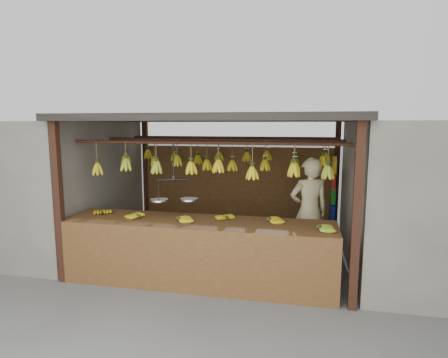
# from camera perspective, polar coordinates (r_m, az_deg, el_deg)

# --- Properties ---
(ground) EXTENTS (80.00, 80.00, 0.00)m
(ground) POSITION_cam_1_polar(r_m,az_deg,el_deg) (6.61, -0.56, -11.59)
(ground) COLOR #5B5B57
(stall) EXTENTS (4.30, 3.30, 2.40)m
(stall) POSITION_cam_1_polar(r_m,az_deg,el_deg) (6.54, 0.05, 5.86)
(stall) COLOR black
(stall) RESTS_ON ground
(neighbor_left) EXTENTS (3.00, 3.00, 2.30)m
(neighbor_left) POSITION_cam_1_polar(r_m,az_deg,el_deg) (7.92, -26.91, -0.58)
(neighbor_left) COLOR slate
(neighbor_left) RESTS_ON ground
(counter) EXTENTS (3.86, 0.88, 0.96)m
(counter) POSITION_cam_1_polar(r_m,az_deg,el_deg) (5.27, -4.36, -8.69)
(counter) COLOR brown
(counter) RESTS_ON ground
(hanging_bananas) EXTENTS (3.64, 2.22, 0.39)m
(hanging_bananas) POSITION_cam_1_polar(r_m,az_deg,el_deg) (6.25, -0.56, 2.56)
(hanging_bananas) COLOR gold
(hanging_bananas) RESTS_ON ground
(balance_scale) EXTENTS (0.67, 0.40, 0.85)m
(balance_scale) POSITION_cam_1_polar(r_m,az_deg,el_deg) (5.49, -7.62, -2.65)
(balance_scale) COLOR black
(balance_scale) RESTS_ON ground
(vendor) EXTENTS (0.73, 0.60, 1.74)m
(vendor) POSITION_cam_1_polar(r_m,az_deg,el_deg) (6.18, 12.83, -4.84)
(vendor) COLOR beige
(vendor) RESTS_ON ground
(bag_bundles) EXTENTS (0.08, 0.26, 1.28)m
(bag_bundles) POSITION_cam_1_polar(r_m,az_deg,el_deg) (7.54, 16.32, -1.45)
(bag_bundles) COLOR yellow
(bag_bundles) RESTS_ON ground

